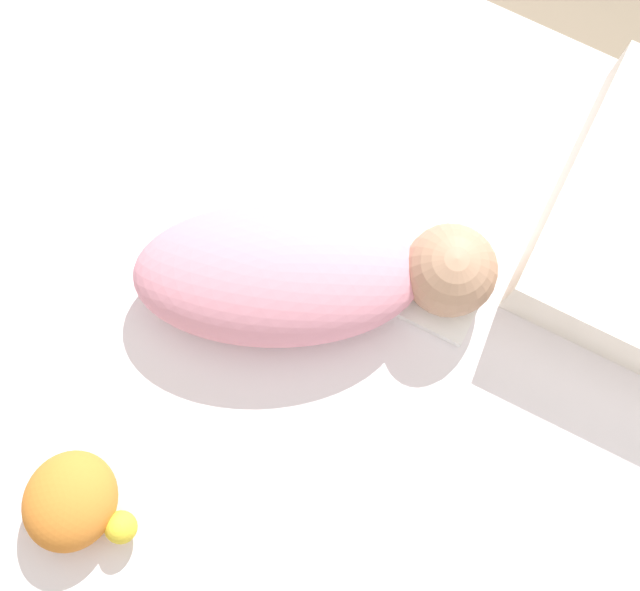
# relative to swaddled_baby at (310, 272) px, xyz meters

# --- Properties ---
(ground_plane) EXTENTS (12.00, 12.00, 0.00)m
(ground_plane) POSITION_rel_swaddled_baby_xyz_m (0.09, -0.02, -0.29)
(ground_plane) COLOR #7A6B56
(bed_mattress) EXTENTS (1.47, 1.06, 0.23)m
(bed_mattress) POSITION_rel_swaddled_baby_xyz_m (0.09, -0.02, -0.18)
(bed_mattress) COLOR white
(bed_mattress) RESTS_ON ground_plane
(burp_cloth) EXTENTS (0.21, 0.15, 0.02)m
(burp_cloth) POSITION_rel_swaddled_baby_xyz_m (0.12, 0.08, -0.05)
(burp_cloth) COLOR white
(burp_cloth) RESTS_ON bed_mattress
(swaddled_baby) EXTENTS (0.48, 0.35, 0.13)m
(swaddled_baby) POSITION_rel_swaddled_baby_xyz_m (0.00, 0.00, 0.00)
(swaddled_baby) COLOR pink
(swaddled_baby) RESTS_ON bed_mattress
(turtle_plush) EXTENTS (0.15, 0.13, 0.08)m
(turtle_plush) POSITION_rel_swaddled_baby_xyz_m (-0.14, -0.41, -0.02)
(turtle_plush) COLOR orange
(turtle_plush) RESTS_ON bed_mattress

